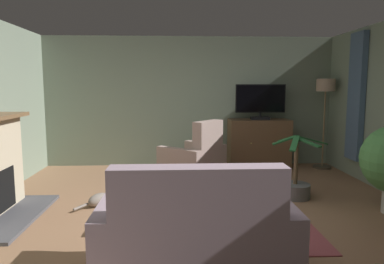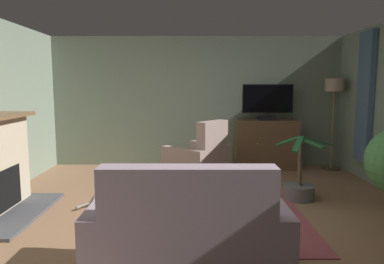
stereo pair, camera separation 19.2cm
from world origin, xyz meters
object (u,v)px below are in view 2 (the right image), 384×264
sofa_floral (187,242)px  coffee_table (183,195)px  potted_plant_on_hearth_side (298,186)px  cat (103,198)px  floor_lamp (333,98)px  tv_remote (173,193)px  television (266,101)px  tv_cabinet (265,145)px  armchair_near_window (198,163)px

sofa_floral → coffee_table: bearing=93.1°
potted_plant_on_hearth_side → cat: bearing=-175.7°
floor_lamp → tv_remote: bearing=-133.9°
television → cat: 3.65m
tv_cabinet → tv_remote: tv_cabinet is taller
sofa_floral → armchair_near_window: bearing=87.1°
armchair_near_window → cat: size_ratio=2.35×
floor_lamp → cat: bearing=-152.2°
sofa_floral → tv_remote: bearing=99.2°
floor_lamp → tv_cabinet: bearing=174.3°
television → coffee_table: bearing=-117.6°
tv_remote → potted_plant_on_hearth_side: 2.11m
armchair_near_window → potted_plant_on_hearth_side: bearing=-33.1°
television → potted_plant_on_hearth_side: size_ratio=1.06×
coffee_table → potted_plant_on_hearth_side: bearing=32.6°
tv_remote → potted_plant_on_hearth_side: potted_plant_on_hearth_side is taller
tv_cabinet → television: television is taller
sofa_floral → cat: bearing=120.9°
tv_remote → floor_lamp: size_ratio=0.10×
tv_remote → coffee_table: bearing=-101.4°
tv_cabinet → coffee_table: 3.41m
coffee_table → sofa_floral: 1.15m
cat → potted_plant_on_hearth_side: bearing=4.3°
sofa_floral → potted_plant_on_hearth_side: size_ratio=1.73×
tv_cabinet → tv_remote: (-1.66, -3.16, -0.01)m
sofa_floral → cat: 2.33m
coffee_table → potted_plant_on_hearth_side: (1.63, 1.04, -0.20)m
tv_remote → potted_plant_on_hearth_side: size_ratio=0.18×
tv_cabinet → tv_remote: 3.56m
armchair_near_window → floor_lamp: floor_lamp is taller
tv_remote → armchair_near_window: 2.12m
television → coffee_table: (-1.55, -2.98, -0.94)m
tv_cabinet → tv_remote: bearing=-117.7°
tv_remote → floor_lamp: 4.31m
television → potted_plant_on_hearth_side: 2.25m
coffee_table → television: bearing=62.4°
sofa_floral → potted_plant_on_hearth_side: 2.70m
tv_cabinet → floor_lamp: size_ratio=0.68×
coffee_table → armchair_near_window: (0.22, 1.97, -0.06)m
sofa_floral → cat: (-1.19, 1.98, -0.25)m
tv_cabinet → sofa_floral: sofa_floral is taller
tv_remote → cat: tv_remote is taller
television → floor_lamp: (1.25, -0.07, 0.05)m
coffee_table → floor_lamp: size_ratio=0.63×
potted_plant_on_hearth_side → floor_lamp: bearing=57.8°
potted_plant_on_hearth_side → floor_lamp: floor_lamp is taller
tv_cabinet → television: bearing=-90.0°
tv_cabinet → floor_lamp: (1.25, -0.12, 0.92)m
sofa_floral → armchair_near_window: size_ratio=1.32×
armchair_near_window → potted_plant_on_hearth_side: size_ratio=1.31×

